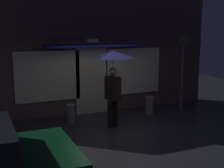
# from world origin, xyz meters

# --- Properties ---
(ground_plane) EXTENTS (18.00, 18.00, 0.00)m
(ground_plane) POSITION_xyz_m (0.00, 0.00, 0.00)
(ground_plane) COLOR #26262B
(building_facade) EXTENTS (8.88, 1.00, 3.99)m
(building_facade) POSITION_xyz_m (0.00, 2.34, 1.98)
(building_facade) COLOR brown
(building_facade) RESTS_ON ground
(person_with_umbrella) EXTENTS (1.17, 1.17, 2.24)m
(person_with_umbrella) POSITION_xyz_m (0.05, 0.53, 1.79)
(person_with_umbrella) COLOR black
(person_with_umbrella) RESTS_ON ground
(street_sign_post) EXTENTS (0.40, 0.07, 2.68)m
(street_sign_post) POSITION_xyz_m (3.01, 1.31, 1.51)
(street_sign_post) COLOR #595B60
(street_sign_post) RESTS_ON ground
(sidewalk_bollard) EXTENTS (0.28, 0.28, 0.60)m
(sidewalk_bollard) POSITION_xyz_m (1.73, 1.29, 0.30)
(sidewalk_bollard) COLOR slate
(sidewalk_bollard) RESTS_ON ground
(sidewalk_bollard_2) EXTENTS (0.26, 0.26, 0.59)m
(sidewalk_bollard_2) POSITION_xyz_m (-0.99, 1.32, 0.30)
(sidewalk_bollard_2) COLOR slate
(sidewalk_bollard_2) RESTS_ON ground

